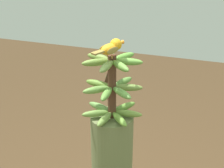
# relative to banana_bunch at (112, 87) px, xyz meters

# --- Properties ---
(banana_bunch) EXTENTS (0.31, 0.31, 0.33)m
(banana_bunch) POSITION_rel_banana_bunch_xyz_m (0.00, 0.00, 0.00)
(banana_bunch) COLOR #4C2D1E
(banana_bunch) RESTS_ON banana_tree
(perched_bird) EXTENTS (0.19, 0.10, 0.08)m
(perched_bird) POSITION_rel_banana_bunch_xyz_m (-0.02, -0.01, 0.21)
(perched_bird) COLOR #C68933
(perched_bird) RESTS_ON banana_bunch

